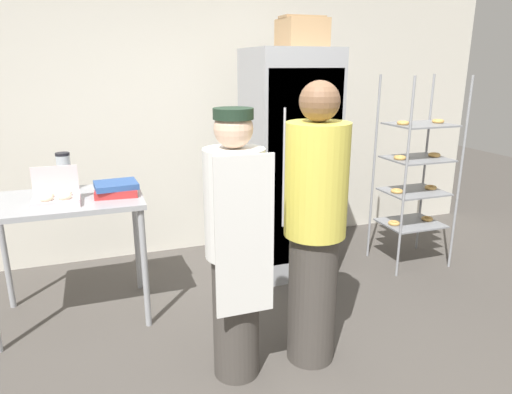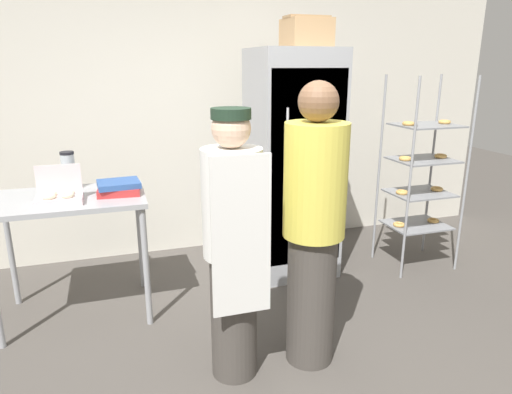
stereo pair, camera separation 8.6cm
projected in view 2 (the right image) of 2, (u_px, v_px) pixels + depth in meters
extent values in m
plane|color=#4C4742|center=(294.00, 394.00, 2.63)|extent=(14.00, 14.00, 0.00)
cube|color=silver|center=(203.00, 99.00, 4.43)|extent=(6.40, 0.12, 3.00)
cube|color=#9EA0A5|center=(292.00, 165.00, 4.01)|extent=(0.70, 0.70, 1.96)
cube|color=gray|center=(307.00, 171.00, 3.70)|extent=(0.64, 0.02, 1.60)
cylinder|color=silver|center=(287.00, 169.00, 3.61)|extent=(0.02, 0.02, 0.96)
cylinder|color=#93969B|center=(410.00, 183.00, 3.82)|extent=(0.02, 0.02, 1.74)
cylinder|color=#93969B|center=(467.00, 178.00, 3.99)|extent=(0.02, 0.02, 1.74)
cylinder|color=#93969B|center=(379.00, 171.00, 4.25)|extent=(0.02, 0.02, 1.74)
cylinder|color=#93969B|center=(431.00, 167.00, 4.42)|extent=(0.02, 0.02, 1.74)
cube|color=gray|center=(416.00, 225.00, 4.25)|extent=(0.54, 0.43, 0.01)
torus|color=#DBA351|center=(399.00, 224.00, 4.19)|extent=(0.11, 0.11, 0.03)
torus|color=#DBA351|center=(433.00, 220.00, 4.30)|extent=(0.11, 0.11, 0.03)
cube|color=gray|center=(419.00, 193.00, 4.16)|extent=(0.54, 0.43, 0.01)
torus|color=#DBA351|center=(402.00, 192.00, 4.10)|extent=(0.11, 0.11, 0.03)
torus|color=#DBA351|center=(437.00, 189.00, 4.21)|extent=(0.11, 0.11, 0.03)
cube|color=gray|center=(423.00, 160.00, 4.08)|extent=(0.54, 0.43, 0.01)
torus|color=#DBA351|center=(405.00, 158.00, 4.02)|extent=(0.11, 0.11, 0.03)
torus|color=#DBA351|center=(441.00, 156.00, 4.13)|extent=(0.11, 0.11, 0.03)
cube|color=gray|center=(427.00, 125.00, 3.99)|extent=(0.54, 0.43, 0.01)
torus|color=#DBA351|center=(408.00, 123.00, 3.93)|extent=(0.10, 0.10, 0.03)
torus|color=#DBA351|center=(445.00, 122.00, 4.04)|extent=(0.10, 0.10, 0.03)
cube|color=#9EA0A5|center=(68.00, 199.00, 3.24)|extent=(1.05, 0.70, 0.04)
cylinder|color=#9EA0A5|center=(146.00, 268.00, 3.22)|extent=(0.04, 0.04, 0.89)
cylinder|color=#9EA0A5|center=(11.00, 251.00, 3.51)|extent=(0.04, 0.04, 0.89)
cylinder|color=#9EA0A5|center=(140.00, 237.00, 3.79)|extent=(0.04, 0.04, 0.89)
cube|color=silver|center=(59.00, 200.00, 3.07)|extent=(0.30, 0.20, 0.05)
cube|color=silver|center=(59.00, 179.00, 3.13)|extent=(0.29, 0.01, 0.20)
torus|color=beige|center=(49.00, 196.00, 3.01)|extent=(0.09, 0.09, 0.03)
torus|color=beige|center=(67.00, 195.00, 3.04)|extent=(0.09, 0.09, 0.03)
torus|color=beige|center=(50.00, 194.00, 3.07)|extent=(0.09, 0.09, 0.03)
torus|color=beige|center=(68.00, 192.00, 3.11)|extent=(0.09, 0.09, 0.03)
cylinder|color=black|center=(70.00, 183.00, 3.43)|extent=(0.13, 0.13, 0.09)
cylinder|color=#B2BCC1|center=(68.00, 166.00, 3.39)|extent=(0.10, 0.10, 0.18)
cylinder|color=black|center=(67.00, 153.00, 3.36)|extent=(0.10, 0.10, 0.02)
cube|color=#B72D2D|center=(119.00, 190.00, 3.30)|extent=(0.31, 0.27, 0.05)
cube|color=#2D5193|center=(119.00, 184.00, 3.29)|extent=(0.31, 0.27, 0.04)
cube|color=tan|center=(306.00, 33.00, 3.72)|extent=(0.35, 0.35, 0.23)
cube|color=#A58057|center=(307.00, 17.00, 3.69)|extent=(0.35, 0.18, 0.02)
cylinder|color=#47423D|center=(234.00, 315.00, 2.72)|extent=(0.28, 0.28, 0.78)
cylinder|color=silver|center=(232.00, 203.00, 2.52)|extent=(0.34, 0.34, 0.62)
sphere|color=beige|center=(231.00, 129.00, 2.41)|extent=(0.21, 0.21, 0.21)
cube|color=white|center=(241.00, 238.00, 2.40)|extent=(0.32, 0.02, 0.89)
cylinder|color=#1E3323|center=(231.00, 113.00, 2.39)|extent=(0.22, 0.22, 0.06)
cylinder|color=#47423D|center=(311.00, 298.00, 2.84)|extent=(0.30, 0.30, 0.85)
cylinder|color=#DBCC4C|center=(315.00, 181.00, 2.63)|extent=(0.37, 0.37, 0.67)
sphere|color=brown|center=(318.00, 101.00, 2.51)|extent=(0.23, 0.23, 0.23)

